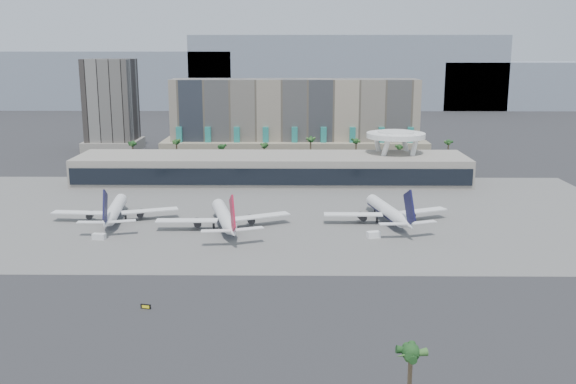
{
  "coord_description": "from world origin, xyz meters",
  "views": [
    {
      "loc": [
        10.2,
        -167.5,
        57.6
      ],
      "look_at": [
        7.93,
        40.0,
        11.11
      ],
      "focal_mm": 40.0,
      "sensor_mm": 36.0,
      "label": 1
    }
  ],
  "objects_px": {
    "airliner_left": "(115,210)",
    "airliner_centre": "(225,217)",
    "airliner_right": "(388,211)",
    "service_vehicle_b": "(374,235)",
    "service_vehicle_a": "(99,237)",
    "taxiway_sign": "(146,307)"
  },
  "relations": [
    {
      "from": "airliner_left",
      "to": "airliner_centre",
      "type": "bearing_deg",
      "value": -20.69
    },
    {
      "from": "airliner_right",
      "to": "service_vehicle_b",
      "type": "relative_size",
      "value": 11.27
    },
    {
      "from": "airliner_centre",
      "to": "service_vehicle_a",
      "type": "distance_m",
      "value": 39.69
    },
    {
      "from": "airliner_centre",
      "to": "service_vehicle_b",
      "type": "bearing_deg",
      "value": -25.26
    },
    {
      "from": "airliner_centre",
      "to": "taxiway_sign",
      "type": "bearing_deg",
      "value": -112.83
    },
    {
      "from": "taxiway_sign",
      "to": "service_vehicle_b",
      "type": "bearing_deg",
      "value": 56.33
    },
    {
      "from": "taxiway_sign",
      "to": "airliner_centre",
      "type": "bearing_deg",
      "value": 92.99
    },
    {
      "from": "service_vehicle_a",
      "to": "service_vehicle_b",
      "type": "height_order",
      "value": "service_vehicle_b"
    },
    {
      "from": "service_vehicle_a",
      "to": "service_vehicle_b",
      "type": "relative_size",
      "value": 0.99
    },
    {
      "from": "airliner_centre",
      "to": "service_vehicle_a",
      "type": "relative_size",
      "value": 11.46
    },
    {
      "from": "airliner_left",
      "to": "airliner_right",
      "type": "relative_size",
      "value": 0.98
    },
    {
      "from": "airliner_right",
      "to": "service_vehicle_b",
      "type": "distance_m",
      "value": 19.57
    },
    {
      "from": "airliner_left",
      "to": "airliner_centre",
      "type": "relative_size",
      "value": 0.97
    },
    {
      "from": "service_vehicle_a",
      "to": "taxiway_sign",
      "type": "bearing_deg",
      "value": -55.34
    },
    {
      "from": "airliner_left",
      "to": "service_vehicle_b",
      "type": "xyz_separation_m",
      "value": [
        85.93,
        -18.89,
        -2.82
      ]
    },
    {
      "from": "airliner_left",
      "to": "taxiway_sign",
      "type": "height_order",
      "value": "airliner_left"
    },
    {
      "from": "airliner_centre",
      "to": "service_vehicle_a",
      "type": "bearing_deg",
      "value": -174.9
    },
    {
      "from": "airliner_centre",
      "to": "taxiway_sign",
      "type": "distance_m",
      "value": 67.22
    },
    {
      "from": "airliner_right",
      "to": "taxiway_sign",
      "type": "xyz_separation_m",
      "value": [
        -65.21,
        -74.49,
        -3.39
      ]
    },
    {
      "from": "service_vehicle_b",
      "to": "airliner_centre",
      "type": "bearing_deg",
      "value": 153.41
    },
    {
      "from": "airliner_left",
      "to": "taxiway_sign",
      "type": "relative_size",
      "value": 18.1
    },
    {
      "from": "airliner_left",
      "to": "service_vehicle_a",
      "type": "distance_m",
      "value": 21.93
    }
  ]
}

